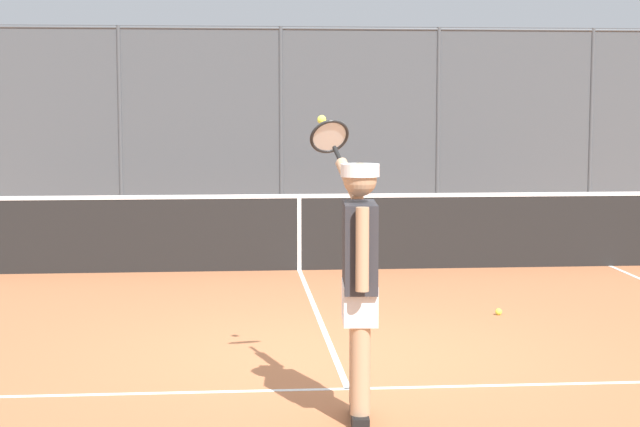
{
  "coord_description": "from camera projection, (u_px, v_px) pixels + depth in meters",
  "views": [
    {
      "loc": [
        0.84,
        8.49,
        2.1
      ],
      "look_at": [
        0.01,
        -1.4,
        1.05
      ],
      "focal_mm": 59.07,
      "sensor_mm": 36.0,
      "label": 1
    }
  ],
  "objects": [
    {
      "name": "tennis_player",
      "position": [
        359.0,
        270.0,
        6.86
      ],
      "size": [
        0.41,
        1.43,
        2.0
      ],
      "rotation": [
        0.0,
        0.0,
        -1.64
      ],
      "color": "black",
      "rests_on": "ground"
    },
    {
      "name": "fence_backdrop",
      "position": [
        279.0,
        135.0,
        18.39
      ],
      "size": [
        19.12,
        1.37,
        3.37
      ],
      "color": "#474C51",
      "rests_on": "ground"
    },
    {
      "name": "tennis_ball_near_net",
      "position": [
        499.0,
        312.0,
        10.43
      ],
      "size": [
        0.07,
        0.07,
        0.07
      ],
      "primitive_type": "sphere",
      "color": "#D6E042",
      "rests_on": "ground"
    },
    {
      "name": "tennis_net",
      "position": [
        299.0,
        231.0,
        13.18
      ],
      "size": [
        10.4,
        0.09,
        1.07
      ],
      "color": "#2D2D2D",
      "rests_on": "ground"
    },
    {
      "name": "court_line_markings",
      "position": [
        352.0,
        399.0,
        7.46
      ],
      "size": [
        8.09,
        10.11,
        0.01
      ],
      "color": "white",
      "rests_on": "ground"
    },
    {
      "name": "ground_plane",
      "position": [
        335.0,
        357.0,
        8.7
      ],
      "size": [
        60.0,
        60.0,
        0.0
      ],
      "primitive_type": "plane",
      "color": "#B76B42"
    }
  ]
}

